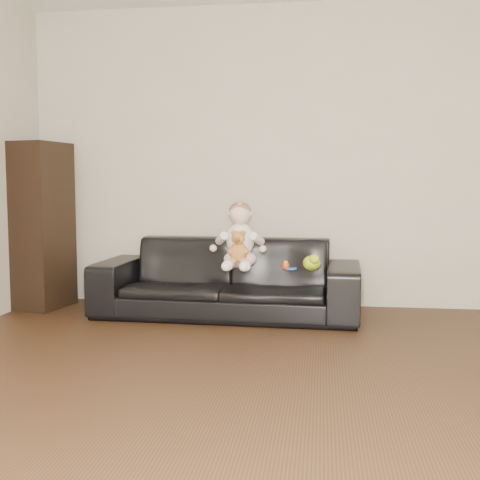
# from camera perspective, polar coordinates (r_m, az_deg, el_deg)

# --- Properties ---
(floor) EXTENTS (5.50, 5.50, 0.00)m
(floor) POSITION_cam_1_polar(r_m,az_deg,el_deg) (2.73, 5.87, -17.68)
(floor) COLOR #372213
(floor) RESTS_ON ground
(wall_back) EXTENTS (5.00, 0.00, 5.00)m
(wall_back) POSITION_cam_1_polar(r_m,az_deg,el_deg) (5.27, 7.03, 7.87)
(wall_back) COLOR #B8AE9A
(wall_back) RESTS_ON ground
(sofa) EXTENTS (2.14, 0.90, 0.62)m
(sofa) POSITION_cam_1_polar(r_m,az_deg,el_deg) (4.88, -1.20, -3.58)
(sofa) COLOR black
(sofa) RESTS_ON floor
(cabinet) EXTENTS (0.43, 0.54, 1.42)m
(cabinet) POSITION_cam_1_polar(r_m,az_deg,el_deg) (5.42, -18.24, 1.30)
(cabinet) COLOR black
(cabinet) RESTS_ON floor
(shelf_item) EXTENTS (0.22, 0.28, 0.28)m
(shelf_item) POSITION_cam_1_polar(r_m,az_deg,el_deg) (5.40, -18.15, 4.68)
(shelf_item) COLOR silver
(shelf_item) RESTS_ON cabinet
(baby) EXTENTS (0.35, 0.44, 0.52)m
(baby) POSITION_cam_1_polar(r_m,az_deg,el_deg) (4.71, -0.02, 0.08)
(baby) COLOR #F5CFD0
(baby) RESTS_ON sofa
(teddy_bear) EXTENTS (0.15, 0.15, 0.25)m
(teddy_bear) POSITION_cam_1_polar(r_m,az_deg,el_deg) (4.56, -0.17, -0.68)
(teddy_bear) COLOR #AB6A31
(teddy_bear) RESTS_ON sofa
(toy_green) EXTENTS (0.19, 0.20, 0.11)m
(toy_green) POSITION_cam_1_polar(r_m,az_deg,el_deg) (4.63, 6.81, -2.18)
(toy_green) COLOR #AFC917
(toy_green) RESTS_ON sofa
(toy_rattle) EXTENTS (0.08, 0.08, 0.06)m
(toy_rattle) POSITION_cam_1_polar(r_m,az_deg,el_deg) (4.66, 4.35, -2.44)
(toy_rattle) COLOR #D24418
(toy_rattle) RESTS_ON sofa
(toy_blue_disc) EXTENTS (0.09, 0.09, 0.01)m
(toy_blue_disc) POSITION_cam_1_polar(r_m,az_deg,el_deg) (4.68, 4.83, -2.70)
(toy_blue_disc) COLOR blue
(toy_blue_disc) RESTS_ON sofa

